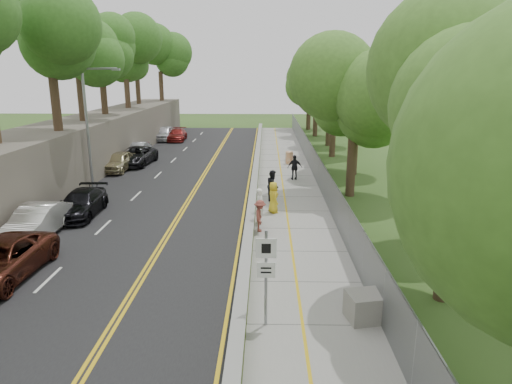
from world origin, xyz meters
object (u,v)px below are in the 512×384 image
construction_barrel (289,158)px  concrete_block (368,306)px  painter_0 (273,197)px  signpost (266,268)px  streetlight (90,119)px  car_1 (36,222)px  person_far (295,167)px

construction_barrel → concrete_block: bearing=-87.1°
construction_barrel → painter_0: (-1.56, -13.95, 0.36)m
signpost → construction_barrel: 25.73m
streetlight → signpost: size_ratio=2.58×
car_1 → streetlight: bearing=95.1°
concrete_block → car_1: size_ratio=0.29×
car_1 → construction_barrel: bearing=55.9°
construction_barrel → streetlight: bearing=-147.4°
signpost → painter_0: 11.72m
construction_barrel → concrete_block: 25.23m
signpost → car_1: bearing=145.3°
concrete_block → signpost: bearing=-172.6°
streetlight → person_far: bearing=11.3°
signpost → painter_0: signpost is taller
streetlight → car_1: size_ratio=1.74×
painter_0 → person_far: bearing=-30.7°
painter_0 → streetlight: bearing=46.8°
construction_barrel → person_far: (0.11, -5.90, 0.39)m
signpost → construction_barrel: signpost is taller
car_1 → concrete_block: bearing=-25.6°
streetlight → painter_0: 13.57m
car_1 → person_far: person_far is taller
streetlight → signpost: 20.72m
car_1 → painter_0: size_ratio=2.62×
construction_barrel → signpost: bearing=-94.4°
concrete_block → painter_0: bearing=104.2°
streetlight → car_1: (0.66, -9.48, -3.84)m
streetlight → concrete_block: size_ratio=6.04×
signpost → streetlight: bearing=124.1°
streetlight → construction_barrel: streetlight is taller
construction_barrel → painter_0: painter_0 is taller
streetlight → person_far: streetlight is taller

